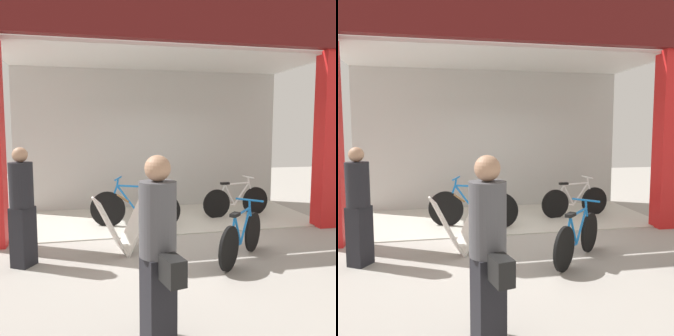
% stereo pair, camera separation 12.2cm
% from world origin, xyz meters
% --- Properties ---
extents(ground_plane, '(20.64, 20.64, 0.00)m').
position_xyz_m(ground_plane, '(0.00, 0.00, 0.00)').
color(ground_plane, '#9E9991').
rests_on(ground_plane, ground).
extents(shop_facade, '(6.52, 2.82, 4.19)m').
position_xyz_m(shop_facade, '(0.00, 1.35, 2.25)').
color(shop_facade, beige).
rests_on(shop_facade, ground).
extents(bicycle_inside_0, '(1.69, 0.63, 0.97)m').
position_xyz_m(bicycle_inside_0, '(-0.64, 0.68, 0.39)').
color(bicycle_inside_0, black).
rests_on(bicycle_inside_0, ground).
extents(bicycle_inside_1, '(1.57, 0.43, 0.87)m').
position_xyz_m(bicycle_inside_1, '(1.62, 1.10, 0.35)').
color(bicycle_inside_1, black).
rests_on(bicycle_inside_1, ground).
extents(bicycle_parked_0, '(1.12, 1.14, 0.85)m').
position_xyz_m(bicycle_parked_0, '(0.65, -1.41, 0.34)').
color(bicycle_parked_0, black).
rests_on(bicycle_parked_0, ground).
extents(sandwich_board_sign, '(0.94, 0.73, 0.87)m').
position_xyz_m(sandwich_board_sign, '(-0.99, -0.69, 0.43)').
color(sandwich_board_sign, silver).
rests_on(sandwich_board_sign, ground).
extents(pedestrian_2, '(0.39, 0.62, 1.68)m').
position_xyz_m(pedestrian_2, '(-0.91, -3.20, 0.86)').
color(pedestrian_2, black).
rests_on(pedestrian_2, ground).
extents(pedestrian_3, '(0.44, 0.44, 1.65)m').
position_xyz_m(pedestrian_3, '(-2.39, -0.98, 0.84)').
color(pedestrian_3, black).
rests_on(pedestrian_3, ground).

